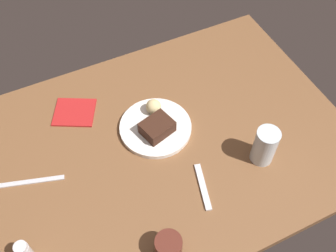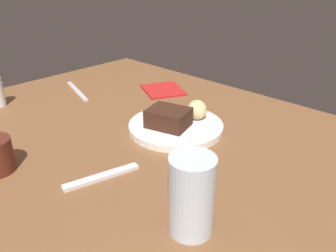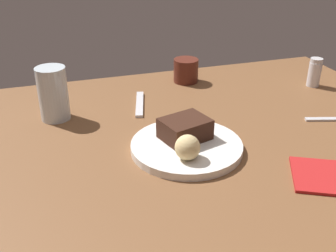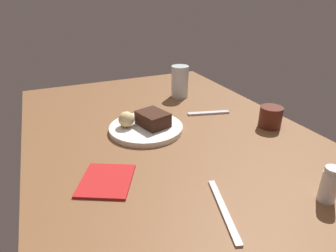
{
  "view_description": "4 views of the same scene",
  "coord_description": "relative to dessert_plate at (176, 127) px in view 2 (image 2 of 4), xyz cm",
  "views": [
    {
      "loc": [
        -26.98,
        -63.16,
        106.56
      ],
      "look_at": [
        4.3,
        2.26,
        7.43
      ],
      "focal_mm": 42.28,
      "sensor_mm": 36.0,
      "label": 1
    },
    {
      "loc": [
        51.1,
        -48.98,
        40.07
      ],
      "look_at": [
        4.66,
        -0.13,
        7.13
      ],
      "focal_mm": 35.91,
      "sensor_mm": 36.0,
      "label": 2
    },
    {
      "loc": [
        27.33,
        74.25,
        45.85
      ],
      "look_at": [
        3.22,
        -1.62,
        5.21
      ],
      "focal_mm": 43.52,
      "sensor_mm": 36.0,
      "label": 3
    },
    {
      "loc": [
        -77.11,
        33.04,
        43.92
      ],
      "look_at": [
        -3.69,
        0.64,
        5.87
      ],
      "focal_mm": 31.27,
      "sensor_mm": 36.0,
      "label": 4
    }
  ],
  "objects": [
    {
      "name": "dining_table",
      "position": [
        -1.58,
        -5.88,
        -2.32
      ],
      "size": [
        120.0,
        84.0,
        3.0
      ],
      "primitive_type": "cube",
      "color": "brown",
      "rests_on": "ground"
    },
    {
      "name": "dessert_plate",
      "position": [
        0.0,
        0.0,
        0.0
      ],
      "size": [
        23.11,
        23.11,
        1.64
      ],
      "primitive_type": "cylinder",
      "color": "white",
      "rests_on": "dining_table"
    },
    {
      "name": "chocolate_cake_slice",
      "position": [
        -0.38,
        -2.21,
        3.0
      ],
      "size": [
        11.22,
        9.89,
        4.36
      ],
      "primitive_type": "cube",
      "rotation": [
        0.0,
        0.0,
        3.42
      ],
      "color": "#381E14",
      "rests_on": "dessert_plate"
    },
    {
      "name": "bread_roll",
      "position": [
        1.94,
        5.67,
        3.28
      ],
      "size": [
        4.93,
        4.93,
        4.93
      ],
      "primitive_type": "sphere",
      "color": "#DBC184",
      "rests_on": "dessert_plate"
    },
    {
      "name": "water_glass",
      "position": [
        24.68,
        -23.74,
        5.55
      ],
      "size": [
        6.95,
        6.95,
        12.74
      ],
      "primitive_type": "cylinder",
      "color": "silver",
      "rests_on": "dining_table"
    },
    {
      "name": "dessert_spoon",
      "position": [
        3.72,
        -25.05,
        -0.47
      ],
      "size": [
        5.64,
        14.95,
        0.7
      ],
      "primitive_type": "cube",
      "rotation": [
        0.0,
        0.0,
        1.31
      ],
      "color": "silver",
      "rests_on": "dining_table"
    },
    {
      "name": "butter_knife",
      "position": [
        -40.88,
        -1.82,
        -0.57
      ],
      "size": [
        18.61,
        6.77,
        0.5
      ],
      "primitive_type": "cube",
      "rotation": [
        0.0,
        0.0,
        2.85
      ],
      "color": "silver",
      "rests_on": "dining_table"
    },
    {
      "name": "folded_napkin",
      "position": [
        -21.61,
        17.67,
        -0.52
      ],
      "size": [
        17.07,
        16.37,
        0.6
      ],
      "primitive_type": "cube",
      "rotation": [
        0.0,
        0.0,
        -0.48
      ],
      "color": "#B21E1E",
      "rests_on": "dining_table"
    }
  ]
}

